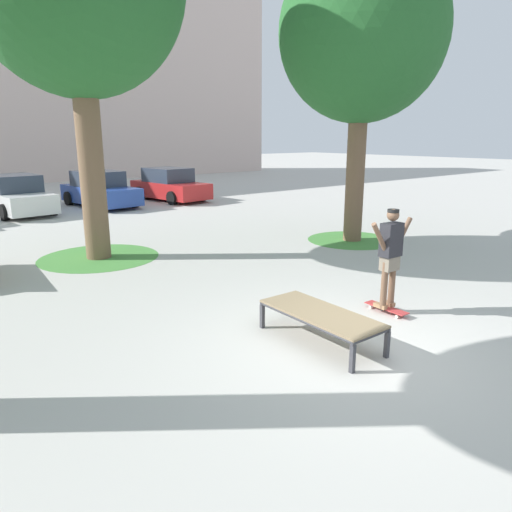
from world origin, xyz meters
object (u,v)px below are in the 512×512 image
object	(u,v)px
skateboard	(386,308)
car_white	(16,196)
car_red	(170,185)
car_blue	(100,190)
tree_near_right	(362,34)
skater	(390,252)
skate_box	(321,315)

from	to	relation	value
skateboard	car_white	world-z (taller)	car_white
car_white	car_red	xyz separation A→B (m)	(6.60, -0.15, 0.00)
car_white	car_blue	distance (m)	3.30
tree_near_right	car_blue	xyz separation A→B (m)	(-3.13, 11.26, -4.84)
tree_near_right	car_red	xyz separation A→B (m)	(0.17, 11.16, -4.84)
skater	tree_near_right	world-z (taller)	tree_near_right
skater	car_white	distance (m)	15.66
skate_box	skateboard	world-z (taller)	skate_box
skateboard	car_blue	size ratio (longest dim) A/B	0.19
tree_near_right	car_blue	distance (m)	12.65
skate_box	car_white	xyz separation A→B (m)	(-0.61, 15.59, 0.28)
car_red	car_blue	bearing A→B (deg)	178.22
tree_near_right	car_blue	bearing A→B (deg)	105.54
tree_near_right	car_white	size ratio (longest dim) A/B	1.82
car_blue	skateboard	bearing A→B (deg)	-93.49
skater	car_red	size ratio (longest dim) A/B	0.39
skate_box	car_white	distance (m)	15.60
skate_box	car_blue	bearing A→B (deg)	80.20
car_white	skate_box	bearing A→B (deg)	-87.74
skate_box	skater	world-z (taller)	skater
skater	car_white	bearing A→B (deg)	98.66
car_white	car_blue	world-z (taller)	same
car_blue	car_red	xyz separation A→B (m)	(3.30, -0.10, 0.00)
skater	car_red	world-z (taller)	skater
skater	car_white	world-z (taller)	skater
car_blue	skater	bearing A→B (deg)	-93.49
skateboard	skate_box	bearing A→B (deg)	-176.46
skater	car_blue	xyz separation A→B (m)	(0.94, 15.44, -0.38)
car_white	skater	bearing A→B (deg)	-81.34
skate_box	car_red	distance (m)	16.56
skater	car_blue	bearing A→B (deg)	86.51
skate_box	tree_near_right	distance (m)	8.85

